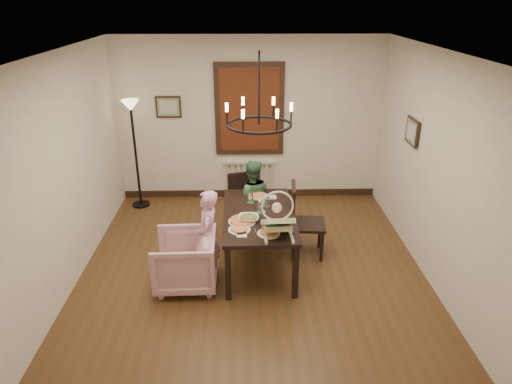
{
  "coord_description": "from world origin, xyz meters",
  "views": [
    {
      "loc": [
        -0.09,
        -5.09,
        3.38
      ],
      "look_at": [
        0.05,
        0.26,
        1.05
      ],
      "focal_mm": 32.0,
      "sensor_mm": 36.0,
      "label": 1
    }
  ],
  "objects_px": {
    "dining_table": "(259,220)",
    "seated_man": "(252,206)",
    "drinking_glass": "(260,209)",
    "chair_far": "(244,204)",
    "chair_right": "(308,220)",
    "baby_bouncer": "(277,220)",
    "elderly_woman": "(208,243)",
    "floor_lamp": "(136,156)",
    "armchair": "(185,261)"
  },
  "relations": [
    {
      "from": "chair_right",
      "to": "floor_lamp",
      "type": "bearing_deg",
      "value": 62.23
    },
    {
      "from": "floor_lamp",
      "to": "chair_far",
      "type": "bearing_deg",
      "value": -28.62
    },
    {
      "from": "chair_far",
      "to": "baby_bouncer",
      "type": "bearing_deg",
      "value": -92.85
    },
    {
      "from": "chair_far",
      "to": "elderly_woman",
      "type": "relative_size",
      "value": 0.91
    },
    {
      "from": "elderly_woman",
      "to": "baby_bouncer",
      "type": "relative_size",
      "value": 1.78
    },
    {
      "from": "chair_far",
      "to": "drinking_glass",
      "type": "xyz_separation_m",
      "value": [
        0.21,
        -0.98,
        0.39
      ]
    },
    {
      "from": "chair_right",
      "to": "armchair",
      "type": "xyz_separation_m",
      "value": [
        -1.61,
        -0.7,
        -0.18
      ]
    },
    {
      "from": "chair_far",
      "to": "drinking_glass",
      "type": "bearing_deg",
      "value": -95.55
    },
    {
      "from": "dining_table",
      "to": "armchair",
      "type": "xyz_separation_m",
      "value": [
        -0.93,
        -0.45,
        -0.33
      ]
    },
    {
      "from": "floor_lamp",
      "to": "seated_man",
      "type": "bearing_deg",
      "value": -30.93
    },
    {
      "from": "elderly_woman",
      "to": "seated_man",
      "type": "relative_size",
      "value": 0.99
    },
    {
      "from": "armchair",
      "to": "drinking_glass",
      "type": "bearing_deg",
      "value": 113.13
    },
    {
      "from": "baby_bouncer",
      "to": "seated_man",
      "type": "bearing_deg",
      "value": 98.4
    },
    {
      "from": "armchair",
      "to": "baby_bouncer",
      "type": "height_order",
      "value": "baby_bouncer"
    },
    {
      "from": "baby_bouncer",
      "to": "floor_lamp",
      "type": "relative_size",
      "value": 0.31
    },
    {
      "from": "baby_bouncer",
      "to": "drinking_glass",
      "type": "distance_m",
      "value": 0.57
    },
    {
      "from": "chair_far",
      "to": "elderly_woman",
      "type": "height_order",
      "value": "elderly_woman"
    },
    {
      "from": "elderly_woman",
      "to": "floor_lamp",
      "type": "xyz_separation_m",
      "value": [
        -1.34,
        2.22,
        0.4
      ]
    },
    {
      "from": "seated_man",
      "to": "drinking_glass",
      "type": "distance_m",
      "value": 0.89
    },
    {
      "from": "armchair",
      "to": "drinking_glass",
      "type": "height_order",
      "value": "drinking_glass"
    },
    {
      "from": "seated_man",
      "to": "drinking_glass",
      "type": "height_order",
      "value": "seated_man"
    },
    {
      "from": "chair_far",
      "to": "drinking_glass",
      "type": "distance_m",
      "value": 1.07
    },
    {
      "from": "chair_far",
      "to": "chair_right",
      "type": "bearing_deg",
      "value": -56.31
    },
    {
      "from": "chair_right",
      "to": "seated_man",
      "type": "height_order",
      "value": "chair_right"
    },
    {
      "from": "dining_table",
      "to": "elderly_woman",
      "type": "height_order",
      "value": "elderly_woman"
    },
    {
      "from": "chair_right",
      "to": "floor_lamp",
      "type": "xyz_separation_m",
      "value": [
        -2.67,
        1.69,
        0.37
      ]
    },
    {
      "from": "seated_man",
      "to": "drinking_glass",
      "type": "relative_size",
      "value": 6.56
    },
    {
      "from": "chair_far",
      "to": "floor_lamp",
      "type": "relative_size",
      "value": 0.5
    },
    {
      "from": "drinking_glass",
      "to": "baby_bouncer",
      "type": "bearing_deg",
      "value": -70.54
    },
    {
      "from": "chair_right",
      "to": "seated_man",
      "type": "relative_size",
      "value": 1.05
    },
    {
      "from": "chair_far",
      "to": "floor_lamp",
      "type": "height_order",
      "value": "floor_lamp"
    },
    {
      "from": "baby_bouncer",
      "to": "drinking_glass",
      "type": "relative_size",
      "value": 3.67
    },
    {
      "from": "seated_man",
      "to": "floor_lamp",
      "type": "xyz_separation_m",
      "value": [
        -1.91,
        1.15,
        0.4
      ]
    },
    {
      "from": "floor_lamp",
      "to": "drinking_glass",
      "type": "bearing_deg",
      "value": -44.39
    },
    {
      "from": "elderly_woman",
      "to": "drinking_glass",
      "type": "height_order",
      "value": "elderly_woman"
    },
    {
      "from": "chair_right",
      "to": "drinking_glass",
      "type": "height_order",
      "value": "chair_right"
    },
    {
      "from": "chair_right",
      "to": "floor_lamp",
      "type": "relative_size",
      "value": 0.59
    },
    {
      "from": "elderly_woman",
      "to": "seated_man",
      "type": "height_order",
      "value": "seated_man"
    },
    {
      "from": "dining_table",
      "to": "chair_right",
      "type": "distance_m",
      "value": 0.75
    },
    {
      "from": "chair_right",
      "to": "baby_bouncer",
      "type": "height_order",
      "value": "baby_bouncer"
    },
    {
      "from": "armchair",
      "to": "floor_lamp",
      "type": "height_order",
      "value": "floor_lamp"
    },
    {
      "from": "chair_far",
      "to": "elderly_woman",
      "type": "bearing_deg",
      "value": -127.64
    },
    {
      "from": "dining_table",
      "to": "seated_man",
      "type": "height_order",
      "value": "seated_man"
    },
    {
      "from": "dining_table",
      "to": "elderly_woman",
      "type": "xyz_separation_m",
      "value": [
        -0.65,
        -0.28,
        -0.18
      ]
    },
    {
      "from": "dining_table",
      "to": "chair_right",
      "type": "bearing_deg",
      "value": 19.44
    },
    {
      "from": "chair_far",
      "to": "drinking_glass",
      "type": "relative_size",
      "value": 5.92
    },
    {
      "from": "dining_table",
      "to": "drinking_glass",
      "type": "distance_m",
      "value": 0.16
    },
    {
      "from": "chair_far",
      "to": "floor_lamp",
      "type": "xyz_separation_m",
      "value": [
        -1.8,
        0.98,
        0.45
      ]
    },
    {
      "from": "chair_right",
      "to": "elderly_woman",
      "type": "height_order",
      "value": "chair_right"
    },
    {
      "from": "armchair",
      "to": "elderly_woman",
      "type": "distance_m",
      "value": 0.36
    }
  ]
}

